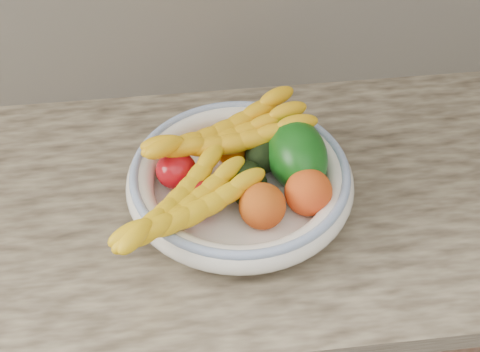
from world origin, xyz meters
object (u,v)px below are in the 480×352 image
banana_bunch_back (227,139)px  fruit_bowl (240,181)px  banana_bunch_front (184,210)px  green_mango (296,154)px

banana_bunch_back → fruit_bowl: bearing=-94.3°
banana_bunch_back → banana_bunch_front: banana_bunch_back is taller
fruit_bowl → banana_bunch_front: banana_bunch_front is taller
green_mango → banana_bunch_back: (-0.12, 0.04, 0.01)m
green_mango → banana_bunch_back: green_mango is taller
banana_bunch_back → banana_bunch_front: size_ratio=1.07×
banana_bunch_back → green_mango: bearing=-36.4°
green_mango → banana_bunch_front: size_ratio=0.52×
fruit_bowl → banana_bunch_front: size_ratio=1.30×
fruit_bowl → banana_bunch_back: banana_bunch_back is taller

